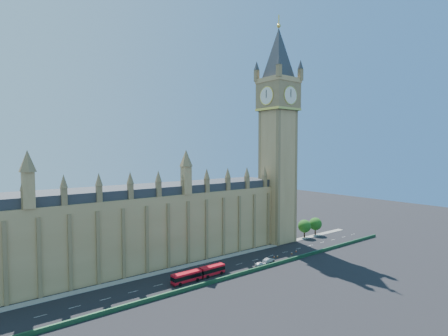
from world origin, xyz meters
TOP-DOWN VIEW (x-y plane):
  - ground at (0.00, 0.00)m, footprint 400.00×400.00m
  - palace_westminster at (-25.00, 22.00)m, footprint 120.00×20.00m
  - elizabeth_tower at (38.00, 13.99)m, footprint 20.59×20.59m
  - bridge_parapet at (0.00, -9.00)m, footprint 160.00×0.60m
  - kerb_north at (0.00, 9.50)m, footprint 160.00×3.00m
  - tree_east_near at (52.22, 10.08)m, footprint 6.00×6.00m
  - tree_east_far at (60.22, 10.08)m, footprint 6.00×6.00m
  - red_bus at (-15.40, -3.32)m, footprint 19.10×3.25m
  - car_grey at (14.33, -5.19)m, footprint 3.96×1.69m
  - car_silver at (13.74, -5.13)m, footprint 4.97×2.00m
  - car_white at (8.94, -5.92)m, footprint 4.36×2.01m
  - cone_a at (20.91, -2.67)m, footprint 0.57×0.57m
  - cone_b at (19.55, -2.18)m, footprint 0.54×0.54m
  - cone_c at (31.79, -2.48)m, footprint 0.50×0.50m
  - cone_d at (27.98, -3.57)m, footprint 0.62×0.62m

SIDE VIEW (x-z plane):
  - ground at x=0.00m, z-range 0.00..0.00m
  - kerb_north at x=0.00m, z-range 0.00..0.16m
  - cone_b at x=19.55m, z-range 0.00..0.66m
  - cone_c at x=31.79m, z-range 0.00..0.73m
  - cone_a at x=20.91m, z-range 0.00..0.74m
  - cone_d at x=27.98m, z-range -0.01..0.79m
  - bridge_parapet at x=0.00m, z-range 0.00..1.20m
  - car_white at x=8.94m, z-range 0.00..1.23m
  - car_grey at x=14.33m, z-range 0.00..1.33m
  - car_silver at x=13.74m, z-range 0.00..1.60m
  - red_bus at x=-15.40m, z-range 0.09..3.33m
  - tree_east_near at x=52.22m, z-range 1.39..9.89m
  - tree_east_far at x=60.22m, z-range 1.39..9.89m
  - palace_westminster at x=-25.00m, z-range -0.14..27.86m
  - elizabeth_tower at x=38.00m, z-range 2.06..107.06m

